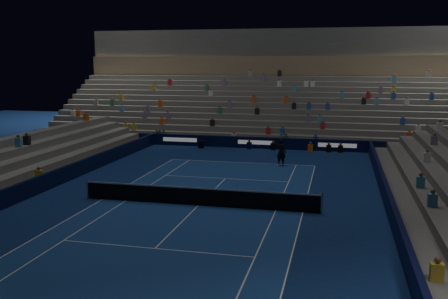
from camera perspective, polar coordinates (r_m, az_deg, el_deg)
ground at (r=26.66m, az=-2.94°, el=-6.39°), size 90.00×90.00×0.00m
court_surface at (r=26.66m, az=-2.94°, el=-6.38°), size 10.97×23.77×0.01m
sponsor_barrier_far at (r=44.22m, az=3.67°, el=0.78°), size 44.00×0.25×1.00m
sponsor_barrier_east at (r=25.68m, az=18.48°, el=-6.37°), size 0.25×37.00×1.00m
sponsor_barrier_west at (r=30.59m, az=-20.74°, el=-3.94°), size 0.25×37.00×1.00m
grandstand_main at (r=53.13m, az=5.38°, el=5.40°), size 44.00×15.20×11.20m
tennis_net at (r=26.52m, az=-2.95°, el=-5.35°), size 12.90×0.10×1.10m
tennis_player at (r=36.78m, az=6.52°, el=-0.30°), size 0.85×0.69×2.03m
broadcast_camera at (r=44.41m, az=-2.62°, el=0.62°), size 0.64×1.02×0.66m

